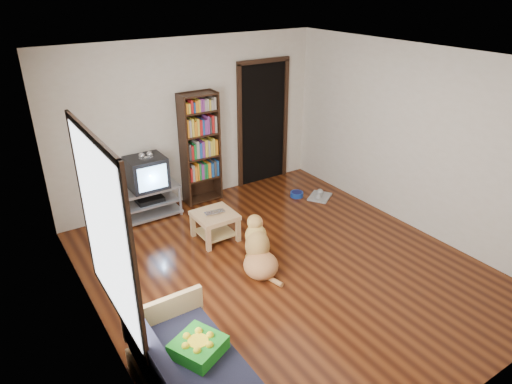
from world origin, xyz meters
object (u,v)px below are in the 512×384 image
laptop (216,214)px  crt_tv (146,172)px  coffee_table (215,221)px  dog (259,252)px  tv_stand (150,201)px  green_cushion (198,347)px  bookshelf (200,143)px  dog_bowl (297,194)px  grey_rag (320,197)px

laptop → crt_tv: 1.33m
coffee_table → dog: 0.97m
tv_stand → coffee_table: (0.52, -1.13, 0.01)m
green_cushion → laptop: bearing=33.4°
crt_tv → bookshelf: 0.99m
bookshelf → dog_bowl: bearing=-29.4°
grey_rag → crt_tv: crt_tv is taller
coffee_table → green_cushion: bearing=-121.7°
green_cushion → dog_bowl: (3.18, 2.67, -0.45)m
tv_stand → coffee_table: tv_stand is taller
grey_rag → tv_stand: (-2.63, 0.93, 0.25)m
laptop → crt_tv: crt_tv is taller
crt_tv → dog_bowl: bearing=-16.9°
laptop → tv_stand: (-0.52, 1.16, -0.14)m
dog → dog_bowl: bearing=39.3°
coffee_table → bookshelf: bearing=70.7°
tv_stand → bookshelf: (0.95, 0.09, 0.73)m
green_cushion → tv_stand: green_cushion is taller
green_cushion → dog: (1.47, 1.26, -0.23)m
laptop → grey_rag: laptop is taller
laptop → bookshelf: bearing=78.9°
grey_rag → crt_tv: size_ratio=0.69×
laptop → dog_bowl: 1.91m
laptop → coffee_table: size_ratio=0.51×
coffee_table → dog: (0.10, -0.96, -0.02)m
laptop → crt_tv: (-0.52, 1.18, 0.33)m
bookshelf → laptop: bearing=-108.9°
grey_rag → tv_stand: tv_stand is taller
bookshelf → coffee_table: bookshelf is taller
crt_tv → dog: bearing=-73.8°
dog_bowl → tv_stand: tv_stand is taller
green_cushion → tv_stand: size_ratio=0.44×
dog_bowl → crt_tv: size_ratio=0.38×
dog_bowl → grey_rag: (0.30, -0.25, -0.03)m
green_cushion → crt_tv: 3.49m
green_cushion → coffee_table: bearing=33.7°
crt_tv → grey_rag: bearing=-20.0°
grey_rag → bookshelf: size_ratio=0.22×
grey_rag → crt_tv: (-2.63, 0.96, 0.73)m
dog_bowl → tv_stand: 2.44m
dog_bowl → dog: size_ratio=0.26×
green_cushion → coffee_table: 2.62m
coffee_table → crt_tv: bearing=114.3°
tv_stand → coffee_table: size_ratio=1.64×
bookshelf → dog: bearing=-98.7°
tv_stand → dog: bearing=-73.6°
green_cushion → crt_tv: size_ratio=0.68×
green_cushion → dog_bowl: 4.18m
crt_tv → coffee_table: bearing=-65.7°
laptop → dog: 0.95m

